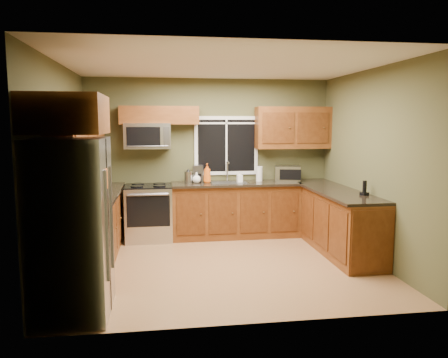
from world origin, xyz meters
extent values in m
plane|color=#966A42|center=(0.00, 0.00, 0.00)|extent=(4.20, 4.20, 0.00)
plane|color=white|center=(0.00, 0.00, 2.70)|extent=(4.20, 4.20, 0.00)
plane|color=#4C4D2D|center=(0.00, 1.80, 1.35)|extent=(4.20, 0.00, 4.20)
plane|color=#4C4D2D|center=(0.00, -1.80, 1.35)|extent=(4.20, 0.00, 4.20)
plane|color=#4C4D2D|center=(-2.10, 0.00, 1.35)|extent=(0.00, 3.60, 3.60)
plane|color=#4C4D2D|center=(2.10, 0.00, 1.35)|extent=(0.00, 3.60, 3.60)
cube|color=white|center=(0.30, 1.79, 1.55)|extent=(1.12, 0.03, 1.02)
cube|color=black|center=(0.30, 1.78, 1.55)|extent=(1.00, 0.01, 0.90)
cube|color=white|center=(0.30, 1.77, 1.55)|extent=(0.03, 0.01, 0.90)
cube|color=white|center=(0.30, 1.77, 1.94)|extent=(1.00, 0.01, 0.03)
cube|color=brown|center=(-1.80, 0.48, 0.45)|extent=(0.60, 2.65, 0.90)
cube|color=black|center=(-1.78, 0.48, 0.92)|extent=(0.65, 2.65, 0.04)
cube|color=brown|center=(0.42, 1.50, 0.45)|extent=(2.17, 0.60, 0.90)
cube|color=black|center=(0.42, 1.48, 0.92)|extent=(2.17, 0.65, 0.04)
cube|color=brown|center=(1.80, 0.55, 0.45)|extent=(0.60, 2.50, 0.90)
cube|color=#51270E|center=(1.80, -0.71, 0.45)|extent=(0.56, 0.02, 0.82)
cube|color=black|center=(1.78, 0.55, 0.92)|extent=(0.65, 2.50, 0.04)
cube|color=brown|center=(-1.94, 0.48, 1.86)|extent=(0.33, 2.65, 0.72)
cube|color=brown|center=(-0.85, 1.64, 2.07)|extent=(1.30, 0.33, 0.30)
cube|color=brown|center=(1.45, 1.64, 1.86)|extent=(1.30, 0.33, 0.72)
cube|color=brown|center=(-1.74, -1.30, 2.03)|extent=(0.72, 0.90, 0.38)
cube|color=#B7B7BC|center=(-1.74, -1.30, 0.90)|extent=(0.72, 0.90, 1.80)
cube|color=slate|center=(-1.37, -1.50, 0.95)|extent=(0.03, 0.04, 1.10)
cube|color=slate|center=(-1.37, -1.10, 0.95)|extent=(0.03, 0.04, 1.10)
cube|color=black|center=(-1.38, -1.30, 0.90)|extent=(0.01, 0.02, 1.78)
cube|color=orange|center=(-1.37, -1.40, 1.40)|extent=(0.01, 0.14, 0.20)
cube|color=#B7B7BC|center=(-1.05, 1.48, 0.45)|extent=(0.76, 0.65, 0.90)
cube|color=black|center=(-1.05, 1.48, 0.91)|extent=(0.76, 0.64, 0.03)
cube|color=black|center=(-1.05, 1.15, 0.55)|extent=(0.68, 0.02, 0.50)
cylinder|color=slate|center=(-1.05, 1.12, 0.82)|extent=(0.64, 0.04, 0.04)
cylinder|color=black|center=(-1.23, 1.33, 0.93)|extent=(0.20, 0.20, 0.01)
cylinder|color=black|center=(-0.87, 1.33, 0.93)|extent=(0.20, 0.20, 0.01)
cylinder|color=black|center=(-1.23, 1.61, 0.93)|extent=(0.20, 0.20, 0.01)
cylinder|color=black|center=(-0.87, 1.61, 0.93)|extent=(0.20, 0.20, 0.01)
cube|color=#B7B7BC|center=(-1.05, 1.61, 1.73)|extent=(0.76, 0.38, 0.42)
cube|color=black|center=(-1.11, 1.42, 1.73)|extent=(0.54, 0.01, 0.30)
cube|color=slate|center=(-0.74, 1.42, 1.73)|extent=(0.10, 0.01, 0.30)
cylinder|color=slate|center=(-1.05, 1.40, 1.57)|extent=(0.66, 0.02, 0.02)
cube|color=slate|center=(0.30, 1.48, 0.94)|extent=(0.60, 0.42, 0.02)
cylinder|color=#B7B7BC|center=(0.30, 1.68, 1.11)|extent=(0.03, 0.03, 0.34)
cylinder|color=#B7B7BC|center=(0.30, 1.60, 1.27)|extent=(0.03, 0.18, 0.03)
cube|color=#B7B7BC|center=(1.33, 1.51, 1.07)|extent=(0.49, 0.41, 0.26)
cube|color=black|center=(1.33, 1.35, 1.07)|extent=(0.35, 0.10, 0.18)
cube|color=slate|center=(-0.20, 1.65, 1.08)|extent=(0.21, 0.24, 0.29)
cylinder|color=black|center=(-0.20, 1.57, 1.02)|extent=(0.12, 0.12, 0.15)
cylinder|color=#B7B7BC|center=(-0.39, 1.51, 1.04)|extent=(0.14, 0.14, 0.20)
cone|color=black|center=(-0.39, 1.51, 1.16)|extent=(0.10, 0.10, 0.05)
cylinder|color=white|center=(0.85, 1.59, 1.07)|extent=(0.12, 0.12, 0.26)
cylinder|color=slate|center=(0.85, 1.59, 1.21)|extent=(0.02, 0.02, 0.04)
imported|color=orange|center=(-0.07, 1.50, 1.10)|extent=(0.16, 0.16, 0.33)
imported|color=white|center=(0.49, 1.50, 1.03)|extent=(0.09, 0.10, 0.19)
imported|color=white|center=(-0.25, 1.50, 1.03)|extent=(0.19, 0.19, 0.18)
cube|color=black|center=(1.98, -0.08, 0.96)|extent=(0.12, 0.12, 0.04)
cube|color=black|center=(1.98, -0.08, 1.06)|extent=(0.05, 0.04, 0.17)
camera|label=1|loc=(-0.84, -5.76, 1.95)|focal=35.00mm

